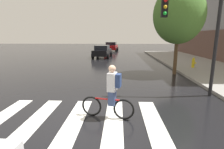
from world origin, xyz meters
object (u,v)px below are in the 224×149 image
at_px(cyclist, 111,92).
at_px(traffic_light_near, 197,28).
at_px(sedan_far, 111,46).
at_px(fire_hydrant, 193,63).
at_px(street_tree_near, 179,15).
at_px(sedan_mid, 102,51).

relative_size(cyclist, traffic_light_near, 0.40).
relative_size(sedan_far, fire_hydrant, 6.13).
bearing_deg(street_tree_near, cyclist, -120.52).
xyz_separation_m(sedan_far, cyclist, (1.16, -26.23, 0.01)).
distance_m(cyclist, traffic_light_near, 4.53).
distance_m(sedan_far, traffic_light_near, 24.44).
height_order(fire_hydrant, street_tree_near, street_tree_near).
relative_size(sedan_mid, street_tree_near, 0.77).
bearing_deg(street_tree_near, sedan_mid, 121.14).
bearing_deg(sedan_far, fire_hydrant, -67.69).
xyz_separation_m(cyclist, fire_hydrant, (6.02, 8.71, -0.31)).
bearing_deg(sedan_mid, traffic_light_near, -69.98).
height_order(sedan_far, fire_hydrant, sedan_far).
bearing_deg(cyclist, sedan_mid, 96.35).
relative_size(sedan_far, street_tree_near, 0.83).
distance_m(cyclist, street_tree_near, 8.49).
distance_m(sedan_far, cyclist, 26.25).
bearing_deg(fire_hydrant, street_tree_near, -136.69).
bearing_deg(cyclist, traffic_light_near, 34.46).
bearing_deg(traffic_light_near, cyclist, -145.54).
relative_size(fire_hydrant, street_tree_near, 0.14).
bearing_deg(fire_hydrant, sedan_far, 112.31).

